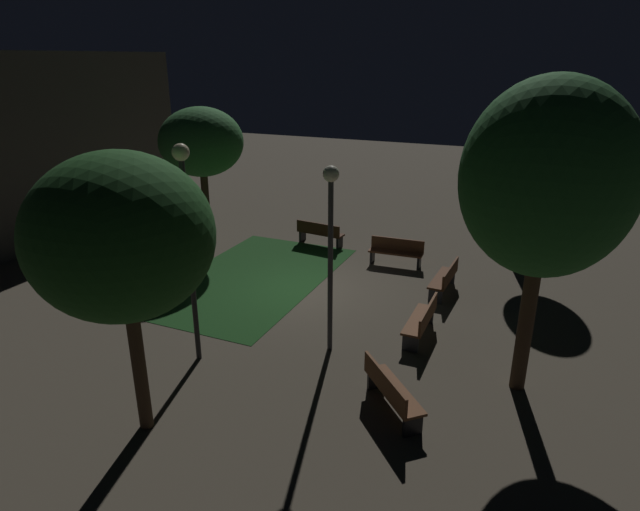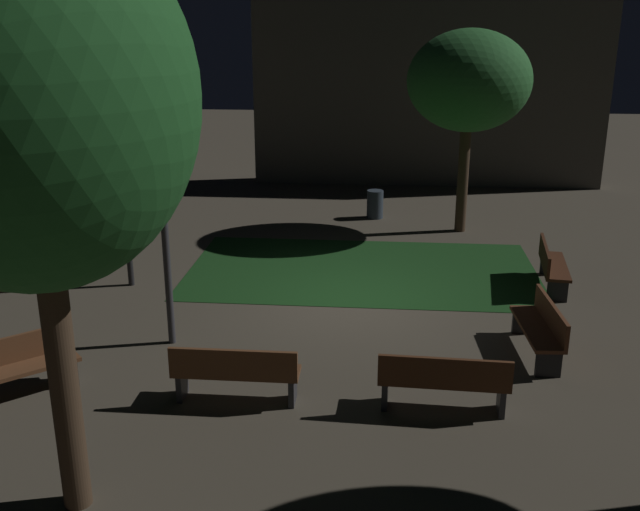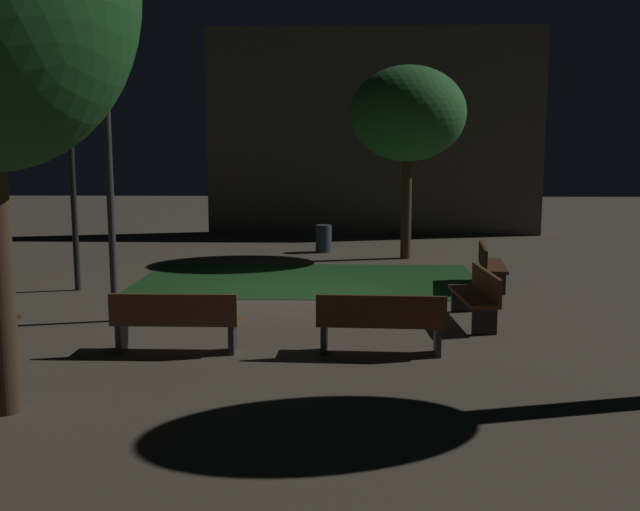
% 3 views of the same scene
% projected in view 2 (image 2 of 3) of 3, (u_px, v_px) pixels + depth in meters
% --- Properties ---
extents(ground_plane, '(60.00, 60.00, 0.00)m').
position_uv_depth(ground_plane, '(351.00, 301.00, 13.96)').
color(ground_plane, '#4C4438').
extents(grass_lawn, '(7.47, 4.31, 0.01)m').
position_uv_depth(grass_lawn, '(362.00, 270.00, 15.66)').
color(grass_lawn, '#194219').
rests_on(grass_lawn, ground).
extents(bench_front_right, '(1.80, 0.49, 0.88)m').
position_uv_depth(bench_front_right, '(235.00, 372.00, 10.15)').
color(bench_front_right, brown).
rests_on(bench_front_right, ground).
extents(bench_by_lamp, '(1.82, 0.55, 0.88)m').
position_uv_depth(bench_by_lamp, '(444.00, 380.00, 9.90)').
color(bench_by_lamp, '#512D19').
rests_on(bench_by_lamp, ground).
extents(bench_front_left, '(1.65, 1.57, 0.88)m').
position_uv_depth(bench_front_left, '(12.00, 367.00, 10.29)').
color(bench_front_left, brown).
rests_on(bench_front_left, ground).
extents(bench_path_side, '(0.68, 1.84, 0.88)m').
position_uv_depth(bench_path_side, '(551.00, 264.00, 14.56)').
color(bench_path_side, '#422314').
rests_on(bench_path_side, ground).
extents(bench_near_trees, '(0.58, 1.82, 0.88)m').
position_uv_depth(bench_near_trees, '(542.00, 326.00, 11.63)').
color(bench_near_trees, brown).
rests_on(bench_near_trees, ground).
extents(tree_lawn_side, '(2.99, 2.99, 4.99)m').
position_uv_depth(tree_lawn_side, '(469.00, 82.00, 17.41)').
color(tree_lawn_side, '#423021').
rests_on(tree_lawn_side, ground).
extents(tree_right_canopy, '(3.21, 3.21, 6.36)m').
position_uv_depth(tree_right_canopy, '(29.00, 101.00, 6.76)').
color(tree_right_canopy, '#423021').
rests_on(tree_right_canopy, ground).
extents(lamp_post_path_center, '(0.36, 0.36, 4.44)m').
position_uv_depth(lamp_post_path_center, '(160.00, 165.00, 11.25)').
color(lamp_post_path_center, '#333338').
rests_on(lamp_post_path_center, ground).
extents(lamp_post_plaza_east, '(0.36, 0.36, 4.96)m').
position_uv_depth(lamp_post_plaza_east, '(117.00, 121.00, 13.77)').
color(lamp_post_plaza_east, black).
rests_on(lamp_post_plaza_east, ground).
extents(trash_bin, '(0.44, 0.44, 0.76)m').
position_uv_depth(trash_bin, '(375.00, 204.00, 19.66)').
color(trash_bin, '#2D3842').
rests_on(trash_bin, ground).
extents(building_wall_backdrop, '(11.11, 0.80, 6.80)m').
position_uv_depth(building_wall_backdrop, '(429.00, 78.00, 22.81)').
color(building_wall_backdrop, '#4C4742').
rests_on(building_wall_backdrop, ground).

